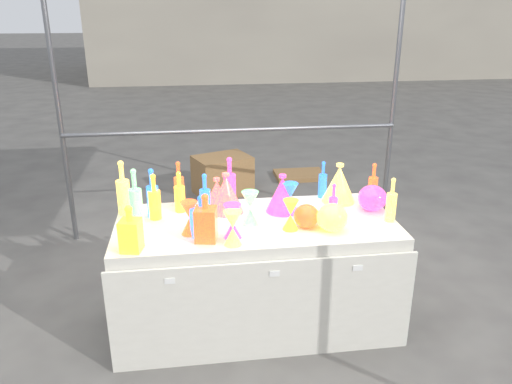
{
  "coord_description": "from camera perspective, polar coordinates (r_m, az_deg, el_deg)",
  "views": [
    {
      "loc": [
        -0.4,
        -2.93,
        2.06
      ],
      "look_at": [
        0.0,
        0.0,
        0.95
      ],
      "focal_mm": 35.0,
      "sensor_mm": 36.0,
      "label": 1
    }
  ],
  "objects": [
    {
      "name": "globe_1",
      "position": [
        3.1,
        8.71,
        -3.07
      ],
      "size": [
        0.2,
        0.2,
        0.15
      ],
      "primitive_type": null,
      "rotation": [
        0.0,
        0.0,
        -0.04
      ],
      "color": "#12736F",
      "rests_on": "display_table"
    },
    {
      "name": "decanter_0",
      "position": [
        2.89,
        -14.18,
        -4.03
      ],
      "size": [
        0.13,
        0.13,
        0.28
      ],
      "primitive_type": null,
      "rotation": [
        0.0,
        0.0,
        -0.21
      ],
      "color": "red",
      "rests_on": "display_table"
    },
    {
      "name": "hourglass_5",
      "position": [
        3.33,
        3.92,
        -0.69
      ],
      "size": [
        0.13,
        0.13,
        0.21
      ],
      "primitive_type": null,
      "rotation": [
        0.0,
        0.0,
        0.28
      ],
      "color": "#18863E",
      "rests_on": "display_table"
    },
    {
      "name": "bottle_10",
      "position": [
        3.21,
        8.81,
        -1.24
      ],
      "size": [
        0.07,
        0.07,
        0.26
      ],
      "primitive_type": null,
      "rotation": [
        0.0,
        0.0,
        -0.13
      ],
      "color": "#1B5CA2",
      "rests_on": "display_table"
    },
    {
      "name": "decanter_2",
      "position": [
        2.97,
        -6.22,
        -2.8
      ],
      "size": [
        0.14,
        0.14,
        0.27
      ],
      "primitive_type": null,
      "rotation": [
        0.0,
        0.0,
        0.39
      ],
      "color": "#18863E",
      "rests_on": "display_table"
    },
    {
      "name": "decanter_1",
      "position": [
        2.93,
        -5.78,
        -2.9
      ],
      "size": [
        0.15,
        0.15,
        0.29
      ],
      "primitive_type": null,
      "rotation": [
        0.0,
        0.0,
        -0.19
      ],
      "color": "orange",
      "rests_on": "display_table"
    },
    {
      "name": "bottle_2",
      "position": [
        3.47,
        -8.79,
        0.97
      ],
      "size": [
        0.07,
        0.07,
        0.32
      ],
      "primitive_type": null,
      "rotation": [
        0.0,
        0.0,
        -0.02
      ],
      "color": "orange",
      "rests_on": "display_table"
    },
    {
      "name": "bottle_9",
      "position": [
        3.58,
        13.24,
        1.03
      ],
      "size": [
        0.07,
        0.07,
        0.29
      ],
      "primitive_type": null,
      "rotation": [
        0.0,
        0.0,
        0.13
      ],
      "color": "orange",
      "rests_on": "display_table"
    },
    {
      "name": "display_table",
      "position": [
        3.39,
        0.02,
        -9.2
      ],
      "size": [
        1.84,
        0.83,
        0.75
      ],
      "color": "silver",
      "rests_on": "ground"
    },
    {
      "name": "ground",
      "position": [
        3.6,
        -0.0,
        -14.31
      ],
      "size": [
        80.0,
        80.0,
        0.0
      ],
      "primitive_type": "plane",
      "color": "slate",
      "rests_on": "ground"
    },
    {
      "name": "globe_0",
      "position": [
        3.13,
        8.6,
        -3.01
      ],
      "size": [
        0.22,
        0.22,
        0.13
      ],
      "primitive_type": null,
      "rotation": [
        0.0,
        0.0,
        -0.43
      ],
      "color": "red",
      "rests_on": "display_table"
    },
    {
      "name": "bottle_3",
      "position": [
        3.47,
        -3.03,
        1.35
      ],
      "size": [
        0.11,
        0.11,
        0.34
      ],
      "primitive_type": null,
      "rotation": [
        0.0,
        0.0,
        -0.32
      ],
      "color": "#1B5CA2",
      "rests_on": "display_table"
    },
    {
      "name": "lampshade_1",
      "position": [
        3.33,
        -3.42,
        -0.06
      ],
      "size": [
        0.24,
        0.24,
        0.27
      ],
      "primitive_type": null,
      "rotation": [
        0.0,
        0.0,
        0.05
      ],
      "color": "gold",
      "rests_on": "display_table"
    },
    {
      "name": "hourglass_4",
      "position": [
        3.08,
        3.97,
        -2.61
      ],
      "size": [
        0.13,
        0.13,
        0.2
      ],
      "primitive_type": null,
      "rotation": [
        0.0,
        0.0,
        -0.44
      ],
      "color": "red",
      "rests_on": "display_table"
    },
    {
      "name": "lampshade_0",
      "position": [
        3.38,
        -4.48,
        -0.21
      ],
      "size": [
        0.23,
        0.23,
        0.23
      ],
      "primitive_type": null,
      "rotation": [
        0.0,
        0.0,
        0.25
      ],
      "color": "gold",
      "rests_on": "display_table"
    },
    {
      "name": "bottle_0",
      "position": [
        3.27,
        -11.55,
        -0.51
      ],
      "size": [
        0.08,
        0.08,
        0.31
      ],
      "primitive_type": null,
      "rotation": [
        0.0,
        0.0,
        0.04
      ],
      "color": "red",
      "rests_on": "display_table"
    },
    {
      "name": "bottle_8",
      "position": [
        3.61,
        7.65,
        1.43
      ],
      "size": [
        0.08,
        0.08,
        0.27
      ],
      "primitive_type": null,
      "rotation": [
        0.0,
        0.0,
        -0.33
      ],
      "color": "#18863E",
      "rests_on": "display_table"
    },
    {
      "name": "cardboard_box_closed",
      "position": [
        5.77,
        -3.85,
        1.95
      ],
      "size": [
        0.73,
        0.63,
        0.44
      ],
      "primitive_type": "cube",
      "rotation": [
        0.0,
        0.0,
        0.37
      ],
      "color": "#9A7245",
      "rests_on": "ground"
    },
    {
      "name": "bottle_11",
      "position": [
        3.29,
        15.24,
        -0.85
      ],
      "size": [
        0.09,
        0.09,
        0.29
      ],
      "primitive_type": null,
      "rotation": [
        0.0,
        0.0,
        0.38
      ],
      "color": "#12736F",
      "rests_on": "display_table"
    },
    {
      "name": "hourglass_0",
      "position": [
        3.04,
        -7.62,
        -2.96
      ],
      "size": [
        0.13,
        0.13,
        0.21
      ],
      "primitive_type": null,
      "rotation": [
        0.0,
        0.0,
        -0.23
      ],
      "color": "orange",
      "rests_on": "display_table"
    },
    {
      "name": "hourglass_1",
      "position": [
        2.97,
        -2.69,
        -3.35
      ],
      "size": [
        0.14,
        0.14,
        0.21
      ],
      "primitive_type": null,
      "rotation": [
        0.0,
        0.0,
        0.43
      ],
      "color": "#1B5CA2",
      "rests_on": "display_table"
    },
    {
      "name": "hourglass_3",
      "position": [
        3.14,
        -0.68,
        -1.85
      ],
      "size": [
        0.14,
        0.14,
        0.22
      ],
      "primitive_type": null,
      "rotation": [
        0.0,
        0.0,
        -0.36
      ],
      "color": "#C026A3",
      "rests_on": "display_table"
    },
    {
      "name": "lampshade_2",
      "position": [
        3.34,
        3.02,
        -0.12
      ],
      "size": [
        0.23,
        0.23,
        0.26
      ],
      "primitive_type": null,
      "rotation": [
        0.0,
        0.0,
        0.07
      ],
      "color": "#1B5CA2",
      "rests_on": "display_table"
    },
    {
      "name": "lampshade_3",
      "position": [
        3.55,
        9.48,
        1.07
      ],
      "size": [
        0.27,
        0.27,
        0.28
      ],
      "primitive_type": null,
      "rotation": [
        0.0,
        0.0,
        0.14
      ],
      "color": "#12736F",
      "rests_on": "display_table"
    },
    {
      "name": "globe_2",
      "position": [
        3.14,
        5.78,
        -2.87
      ],
      "size": [
        0.21,
        0.21,
        0.13
      ],
      "primitive_type": null,
      "rotation": [
        0.0,
        0.0,
        0.36
      ],
      "color": "orange",
      "rests_on": "display_table"
    },
    {
      "name": "bottle_7",
      "position": [
        3.25,
        -5.85,
        -0.4
      ],
      "size": [
        0.09,
        0.09,
        0.3
      ],
      "primitive_type": null,
      "rotation": [
        0.0,
        0.0,
        0.27
      ],
      "color": "#18863E",
      "rests_on": "display_table"
    },
    {
      "name": "bottle_1",
      "position": [
        3.3,
        -11.75,
        -0.12
      ],
      "size": [
        0.08,
        0.08,
        0.33
      ],
      "primitive_type": null,
      "rotation": [
        0.0,
        0.0,
        -0.05
      ],
      "color": "#18863E",
      "rests_on": "display_table"
    },
    {
      "name": "cardboard_box_flat",
      "position": [
        6.39,
        5.02,
        1.95
      ],
      "size": [
        0.62,
        0.45,
        0.05
      ],
      "primitive_type": "cube",
      "rotation": [
        0.0,
        0.0,
        0.0
      ],
      "color": "#9A7245",
      "rests_on": "ground"
    },
    {
      "name": "bottle_5",
      "position": [
        3.2,
        -13.61,
        -0.58
      ],
      "size": [
        0.09,
        0.09,
        0.37
      ],
      "primitive_type": null,
      "rotation": [
        0.0,
        0.0,
        0.13
      ],
      "color": "#C026A3",
      "rests_on": "display_table"
    },
    {
      "name": "bottle_4",
      "position": [
        3.38,
        -14.97,
        0.48
      ],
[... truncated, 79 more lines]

